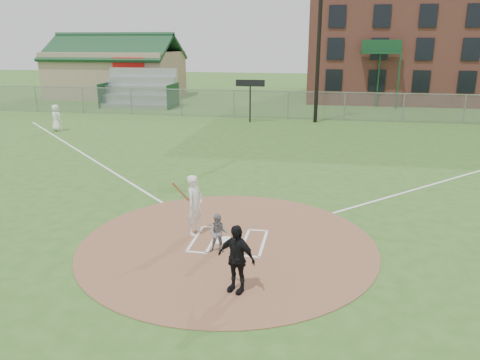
% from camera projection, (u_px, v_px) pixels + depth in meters
% --- Properties ---
extents(ground, '(140.00, 140.00, 0.00)m').
position_uv_depth(ground, '(228.00, 244.00, 13.32)').
color(ground, '#325F20').
rests_on(ground, ground).
extents(dirt_circle, '(8.40, 8.40, 0.02)m').
position_uv_depth(dirt_circle, '(228.00, 243.00, 13.32)').
color(dirt_circle, '#8C5D42').
rests_on(dirt_circle, ground).
extents(home_plate, '(0.58, 0.58, 0.03)m').
position_uv_depth(home_plate, '(222.00, 240.00, 13.45)').
color(home_plate, white).
rests_on(home_plate, dirt_circle).
extents(foul_line_first, '(17.04, 17.04, 0.01)m').
position_uv_depth(foul_line_first, '(472.00, 173.00, 20.31)').
color(foul_line_first, white).
rests_on(foul_line_first, ground).
extents(foul_line_third, '(17.04, 17.04, 0.01)m').
position_uv_depth(foul_line_third, '(87.00, 156.00, 23.30)').
color(foul_line_third, white).
rests_on(foul_line_third, ground).
extents(catcher, '(0.59, 0.49, 1.08)m').
position_uv_depth(catcher, '(219.00, 233.00, 12.61)').
color(catcher, gray).
rests_on(catcher, dirt_circle).
extents(umpire, '(1.03, 0.71, 1.62)m').
position_uv_depth(umpire, '(236.00, 258.00, 10.57)').
color(umpire, black).
rests_on(umpire, dirt_circle).
extents(ondeck_player, '(0.94, 0.79, 1.65)m').
position_uv_depth(ondeck_player, '(56.00, 118.00, 29.45)').
color(ondeck_player, white).
rests_on(ondeck_player, ground).
extents(batters_boxes, '(2.08, 1.88, 0.01)m').
position_uv_depth(batters_boxes, '(229.00, 241.00, 13.46)').
color(batters_boxes, white).
rests_on(batters_boxes, dirt_circle).
extents(batter_at_plate, '(0.81, 1.03, 1.80)m').
position_uv_depth(batter_at_plate, '(195.00, 205.00, 13.71)').
color(batter_at_plate, white).
rests_on(batter_at_plate, dirt_circle).
extents(outfield_fence, '(56.08, 0.08, 2.03)m').
position_uv_depth(outfield_fence, '(288.00, 105.00, 33.77)').
color(outfield_fence, slate).
rests_on(outfield_fence, ground).
extents(bleachers, '(6.08, 3.20, 3.20)m').
position_uv_depth(bleachers, '(139.00, 88.00, 39.73)').
color(bleachers, '#B7BABF').
rests_on(bleachers, ground).
extents(clubhouse, '(12.20, 8.71, 6.23)m').
position_uv_depth(clubhouse, '(117.00, 72.00, 46.73)').
color(clubhouse, tan).
rests_on(clubhouse, ground).
extents(brick_warehouse, '(30.00, 17.17, 15.00)m').
position_uv_depth(brick_warehouse, '(472.00, 18.00, 44.28)').
color(brick_warehouse, '#A55547').
rests_on(brick_warehouse, ground).
extents(light_pole, '(1.20, 0.30, 12.22)m').
position_uv_depth(light_pole, '(320.00, 23.00, 30.88)').
color(light_pole, black).
rests_on(light_pole, ground).
extents(scoreboard_sign, '(2.00, 0.10, 2.93)m').
position_uv_depth(scoreboard_sign, '(250.00, 88.00, 32.09)').
color(scoreboard_sign, black).
rests_on(scoreboard_sign, ground).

